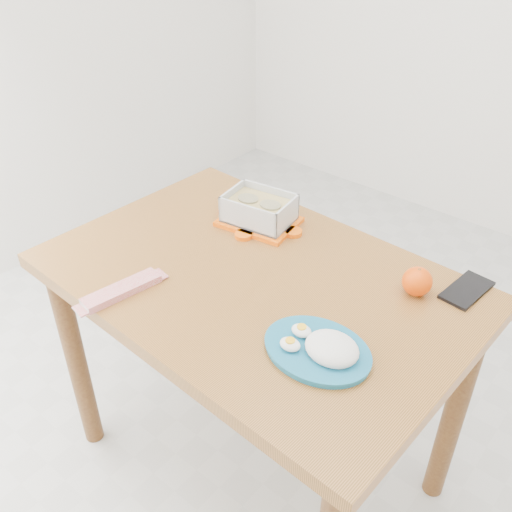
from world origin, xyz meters
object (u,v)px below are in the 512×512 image
Objects in this scene: smartphone at (467,290)px; food_container at (259,210)px; rice_plate at (322,347)px; dining_table at (256,311)px; orange_fruit at (417,281)px.

food_container is at bearing -166.55° from smartphone.
food_container reaches higher than rice_plate.
dining_table is 4.68× the size of food_container.
food_container is 0.49m from orange_fruit.
food_container is 3.28× the size of orange_fruit.
orange_fruit is at bearing -131.10° from smartphone.
orange_fruit is 0.48× the size of smartphone.
food_container is 0.59m from smartphone.
orange_fruit is at bearing 77.98° from rice_plate.
dining_table is 7.43× the size of smartphone.
smartphone is (0.43, 0.28, 0.12)m from dining_table.
orange_fruit is at bearing 31.73° from dining_table.
rice_plate is at bearing -21.54° from dining_table.
rice_plate is (-0.05, -0.32, -0.01)m from orange_fruit.
rice_plate is at bearing -45.43° from food_container.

